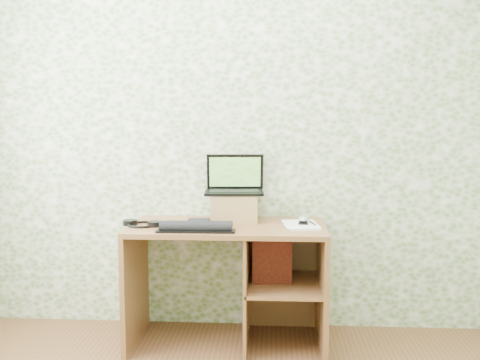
# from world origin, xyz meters

# --- Properties ---
(wall_back) EXTENTS (3.50, 0.00, 3.50)m
(wall_back) POSITION_xyz_m (0.00, 1.75, 1.30)
(wall_back) COLOR white
(wall_back) RESTS_ON ground
(desk) EXTENTS (1.20, 0.60, 0.75)m
(desk) POSITION_xyz_m (0.08, 1.47, 0.48)
(desk) COLOR brown
(desk) RESTS_ON floor
(riser) EXTENTS (0.31, 0.26, 0.17)m
(riser) POSITION_xyz_m (0.03, 1.58, 0.84)
(riser) COLOR #9A6D45
(riser) RESTS_ON desk
(laptop) EXTENTS (0.39, 0.28, 0.25)m
(laptop) POSITION_xyz_m (0.03, 1.62, 0.98)
(laptop) COLOR black
(laptop) RESTS_ON riser
(keyboard) EXTENTS (0.46, 0.23, 0.06)m
(keyboard) POSITION_xyz_m (-0.17, 1.29, 0.77)
(keyboard) COLOR black
(keyboard) RESTS_ON desk
(headphones) EXTENTS (0.25, 0.22, 0.03)m
(headphones) POSITION_xyz_m (-0.52, 1.39, 0.76)
(headphones) COLOR black
(headphones) RESTS_ON desk
(notepad) EXTENTS (0.24, 0.31, 0.01)m
(notepad) POSITION_xyz_m (0.45, 1.43, 0.76)
(notepad) COLOR white
(notepad) RESTS_ON desk
(mouse) EXTENTS (0.07, 0.11, 0.04)m
(mouse) POSITION_xyz_m (0.47, 1.45, 0.78)
(mouse) COLOR silver
(mouse) RESTS_ON notepad
(pen) EXTENTS (0.03, 0.13, 0.01)m
(pen) POSITION_xyz_m (0.52, 1.46, 0.77)
(pen) COLOR black
(pen) RESTS_ON notepad
(red_box) EXTENTS (0.25, 0.11, 0.29)m
(red_box) POSITION_xyz_m (0.27, 1.44, 0.54)
(red_box) COLOR maroon
(red_box) RESTS_ON desk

